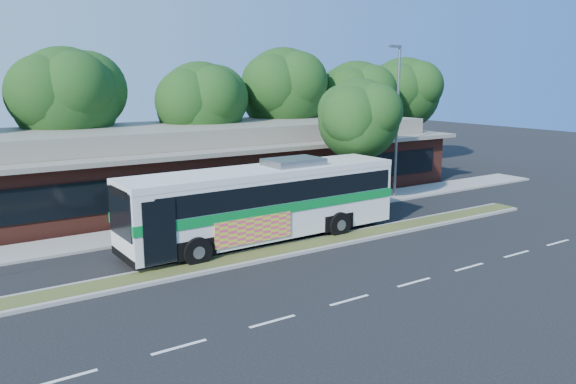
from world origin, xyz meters
TOP-DOWN VIEW (x-y plane):
  - ground at (0.00, 0.00)m, footprint 120.00×120.00m
  - median_strip at (0.00, 0.60)m, footprint 26.00×1.10m
  - sidewalk at (0.00, 6.40)m, footprint 44.00×2.60m
  - plaza_building at (0.00, 12.99)m, footprint 33.20×11.20m
  - lamp_post at (9.56, 6.00)m, footprint 0.93×0.18m
  - tree_bg_b at (-6.57, 16.14)m, footprint 6.69×6.00m
  - tree_bg_c at (1.40, 15.13)m, footprint 6.24×5.60m
  - tree_bg_d at (8.45, 16.15)m, footprint 6.91×6.20m
  - tree_bg_e at (14.42, 15.14)m, footprint 6.47×5.80m
  - tree_bg_f at (20.43, 16.14)m, footprint 6.69×6.00m
  - transit_bus at (-1.78, 2.40)m, footprint 13.03×3.30m
  - sidewalk_tree at (6.32, 5.41)m, footprint 5.02×4.51m

SIDE VIEW (x-z plane):
  - ground at x=0.00m, z-range 0.00..0.00m
  - sidewalk at x=0.00m, z-range 0.00..0.12m
  - median_strip at x=0.00m, z-range 0.00..0.15m
  - transit_bus at x=-1.78m, z-range 0.21..3.84m
  - plaza_building at x=0.00m, z-range -0.10..4.35m
  - lamp_post at x=9.56m, z-range 0.37..9.44m
  - sidewalk_tree at x=6.32m, z-range 1.45..8.67m
  - tree_bg_c at x=1.40m, z-range 1.46..9.72m
  - tree_bg_e at x=14.42m, z-range 1.49..10.00m
  - tree_bg_f at x=20.43m, z-range 1.60..10.52m
  - tree_bg_b at x=-6.57m, z-range 1.64..10.64m
  - tree_bg_d at x=8.45m, z-range 1.73..11.10m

